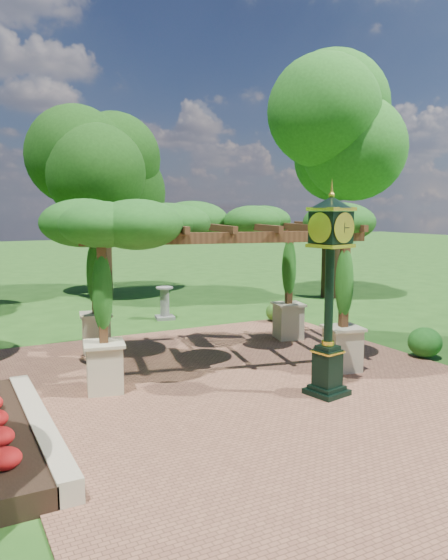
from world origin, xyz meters
name	(u,v)px	position (x,y,z in m)	size (l,w,h in m)	color
ground	(282,403)	(0.00, 0.00, 0.00)	(120.00, 120.00, 0.00)	#1E4714
brick_plaza	(256,388)	(0.00, 1.00, 0.02)	(10.00, 12.00, 0.04)	brown
border_wall	(39,427)	(-4.60, 0.50, 0.20)	(0.35, 5.00, 0.40)	#C6B793
pedestal_clock	(330,277)	(1.05, -0.09, 2.49)	(0.96, 0.96, 4.16)	black
pergola	(212,231)	(0.09, 3.32, 3.32)	(7.13, 5.26, 4.06)	beige
sundial	(165,305)	(1.03, 8.91, 0.50)	(0.74, 0.74, 1.14)	gray
shrub_mid	(425,342)	(5.11, 1.01, 0.43)	(0.86, 0.86, 0.78)	#1C5818
shrub_back	(277,312)	(4.21, 6.62, 0.37)	(0.73, 0.73, 0.66)	#356B1F
tree_north	(101,169)	(0.54, 14.86, 5.57)	(4.30, 4.30, 8.12)	#302113
tree_east_far	(334,130)	(9.21, 9.99, 7.17)	(4.64, 4.64, 10.47)	#302212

